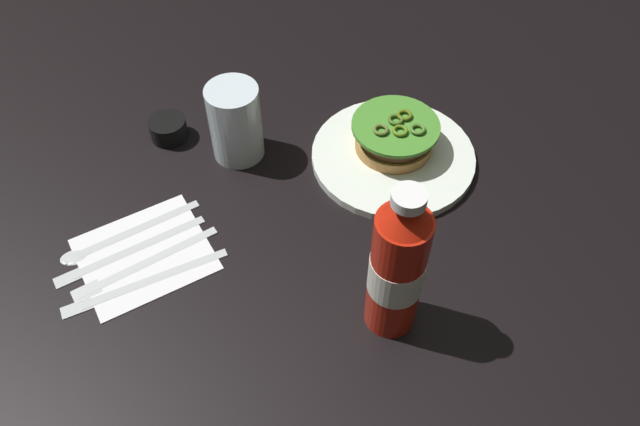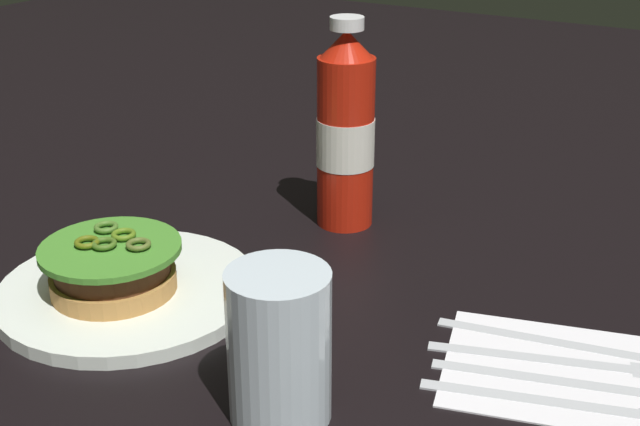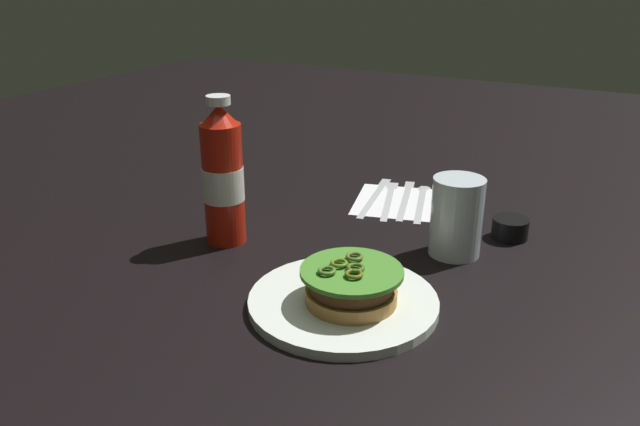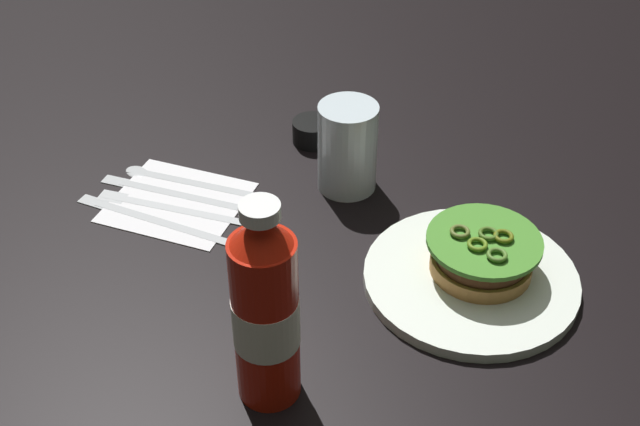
{
  "view_description": "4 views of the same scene",
  "coord_description": "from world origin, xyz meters",
  "px_view_note": "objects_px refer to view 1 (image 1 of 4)",
  "views": [
    {
      "loc": [
        0.12,
        0.58,
        0.68
      ],
      "look_at": [
        -0.01,
        0.12,
        0.09
      ],
      "focal_mm": 35.12,
      "sensor_mm": 36.0,
      "label": 1
    },
    {
      "loc": [
        0.34,
        -0.54,
        0.4
      ],
      "look_at": [
        -0.02,
        0.09,
        0.08
      ],
      "focal_mm": 47.38,
      "sensor_mm": 36.0,
      "label": 2
    },
    {
      "loc": [
        -0.81,
        -0.34,
        0.42
      ],
      "look_at": [
        0.01,
        0.11,
        0.04
      ],
      "focal_mm": 35.49,
      "sensor_mm": 36.0,
      "label": 3
    },
    {
      "loc": [
        -0.42,
        0.65,
        0.65
      ],
      "look_at": [
        -0.01,
        0.05,
        0.08
      ],
      "focal_mm": 46.55,
      "sensor_mm": 36.0,
      "label": 4
    }
  ],
  "objects_px": {
    "water_glass": "(235,122)",
    "napkin": "(144,254)",
    "spoon_utensil": "(112,239)",
    "butter_knife": "(121,253)",
    "condiment_cup": "(168,129)",
    "ketchup_bottle": "(397,268)",
    "steak_knife": "(135,284)",
    "fork_utensil": "(134,267)",
    "burger_sandwich": "(395,135)",
    "dinner_plate": "(393,156)"
  },
  "relations": [
    {
      "from": "water_glass",
      "to": "napkin",
      "type": "height_order",
      "value": "water_glass"
    },
    {
      "from": "spoon_utensil",
      "to": "butter_knife",
      "type": "distance_m",
      "value": 0.03
    },
    {
      "from": "condiment_cup",
      "to": "ketchup_bottle",
      "type": "bearing_deg",
      "value": 119.73
    },
    {
      "from": "condiment_cup",
      "to": "butter_knife",
      "type": "relative_size",
      "value": 0.28
    },
    {
      "from": "butter_knife",
      "to": "steak_knife",
      "type": "distance_m",
      "value": 0.06
    },
    {
      "from": "ketchup_bottle",
      "to": "condiment_cup",
      "type": "height_order",
      "value": "ketchup_bottle"
    },
    {
      "from": "ketchup_bottle",
      "to": "butter_knife",
      "type": "distance_m",
      "value": 0.38
    },
    {
      "from": "water_glass",
      "to": "napkin",
      "type": "relative_size",
      "value": 0.73
    },
    {
      "from": "spoon_utensil",
      "to": "fork_utensil",
      "type": "relative_size",
      "value": 0.98
    },
    {
      "from": "burger_sandwich",
      "to": "fork_utensil",
      "type": "relative_size",
      "value": 0.66
    },
    {
      "from": "water_glass",
      "to": "napkin",
      "type": "xyz_separation_m",
      "value": [
        0.16,
        0.16,
        -0.06
      ]
    },
    {
      "from": "butter_knife",
      "to": "fork_utensil",
      "type": "relative_size",
      "value": 1.04
    },
    {
      "from": "fork_utensil",
      "to": "water_glass",
      "type": "bearing_deg",
      "value": -134.38
    },
    {
      "from": "dinner_plate",
      "to": "butter_knife",
      "type": "relative_size",
      "value": 1.19
    },
    {
      "from": "condiment_cup",
      "to": "fork_utensil",
      "type": "height_order",
      "value": "condiment_cup"
    },
    {
      "from": "ketchup_bottle",
      "to": "condiment_cup",
      "type": "distance_m",
      "value": 0.46
    },
    {
      "from": "ketchup_bottle",
      "to": "steak_knife",
      "type": "relative_size",
      "value": 1.07
    },
    {
      "from": "burger_sandwich",
      "to": "steak_knife",
      "type": "xyz_separation_m",
      "value": [
        0.4,
        0.14,
        -0.03
      ]
    },
    {
      "from": "fork_utensil",
      "to": "dinner_plate",
      "type": "bearing_deg",
      "value": -165.89
    },
    {
      "from": "dinner_plate",
      "to": "burger_sandwich",
      "type": "height_order",
      "value": "burger_sandwich"
    },
    {
      "from": "burger_sandwich",
      "to": "fork_utensil",
      "type": "distance_m",
      "value": 0.42
    },
    {
      "from": "butter_knife",
      "to": "fork_utensil",
      "type": "height_order",
      "value": "same"
    },
    {
      "from": "burger_sandwich",
      "to": "steak_knife",
      "type": "relative_size",
      "value": 0.6
    },
    {
      "from": "burger_sandwich",
      "to": "napkin",
      "type": "distance_m",
      "value": 0.4
    },
    {
      "from": "dinner_plate",
      "to": "butter_knife",
      "type": "xyz_separation_m",
      "value": [
        0.41,
        0.07,
        -0.0
      ]
    },
    {
      "from": "burger_sandwich",
      "to": "butter_knife",
      "type": "xyz_separation_m",
      "value": [
        0.41,
        0.09,
        -0.03
      ]
    },
    {
      "from": "butter_knife",
      "to": "steak_knife",
      "type": "relative_size",
      "value": 0.94
    },
    {
      "from": "burger_sandwich",
      "to": "napkin",
      "type": "relative_size",
      "value": 0.79
    },
    {
      "from": "water_glass",
      "to": "steak_knife",
      "type": "relative_size",
      "value": 0.55
    },
    {
      "from": "ketchup_bottle",
      "to": "napkin",
      "type": "xyz_separation_m",
      "value": [
        0.28,
        -0.18,
        -0.11
      ]
    },
    {
      "from": "dinner_plate",
      "to": "spoon_utensil",
      "type": "height_order",
      "value": "dinner_plate"
    },
    {
      "from": "napkin",
      "to": "steak_knife",
      "type": "distance_m",
      "value": 0.05
    },
    {
      "from": "spoon_utensil",
      "to": "napkin",
      "type": "bearing_deg",
      "value": 139.19
    },
    {
      "from": "napkin",
      "to": "spoon_utensil",
      "type": "height_order",
      "value": "spoon_utensil"
    },
    {
      "from": "spoon_utensil",
      "to": "fork_utensil",
      "type": "height_order",
      "value": "same"
    },
    {
      "from": "dinner_plate",
      "to": "steak_knife",
      "type": "distance_m",
      "value": 0.42
    },
    {
      "from": "fork_utensil",
      "to": "steak_knife",
      "type": "bearing_deg",
      "value": 88.4
    },
    {
      "from": "burger_sandwich",
      "to": "dinner_plate",
      "type": "bearing_deg",
      "value": 71.38
    },
    {
      "from": "ketchup_bottle",
      "to": "napkin",
      "type": "distance_m",
      "value": 0.35
    },
    {
      "from": "napkin",
      "to": "burger_sandwich",
      "type": "bearing_deg",
      "value": -166.5
    },
    {
      "from": "water_glass",
      "to": "fork_utensil",
      "type": "height_order",
      "value": "water_glass"
    },
    {
      "from": "napkin",
      "to": "fork_utensil",
      "type": "height_order",
      "value": "fork_utensil"
    },
    {
      "from": "ketchup_bottle",
      "to": "napkin",
      "type": "bearing_deg",
      "value": -31.57
    },
    {
      "from": "water_glass",
      "to": "spoon_utensil",
      "type": "xyz_separation_m",
      "value": [
        0.2,
        0.12,
        -0.06
      ]
    },
    {
      "from": "condiment_cup",
      "to": "spoon_utensil",
      "type": "distance_m",
      "value": 0.21
    },
    {
      "from": "water_glass",
      "to": "spoon_utensil",
      "type": "height_order",
      "value": "water_glass"
    },
    {
      "from": "dinner_plate",
      "to": "burger_sandwich",
      "type": "relative_size",
      "value": 1.89
    },
    {
      "from": "dinner_plate",
      "to": "ketchup_bottle",
      "type": "relative_size",
      "value": 1.06
    },
    {
      "from": "spoon_utensil",
      "to": "condiment_cup",
      "type": "bearing_deg",
      "value": -118.53
    },
    {
      "from": "dinner_plate",
      "to": "fork_utensil",
      "type": "distance_m",
      "value": 0.41
    }
  ]
}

